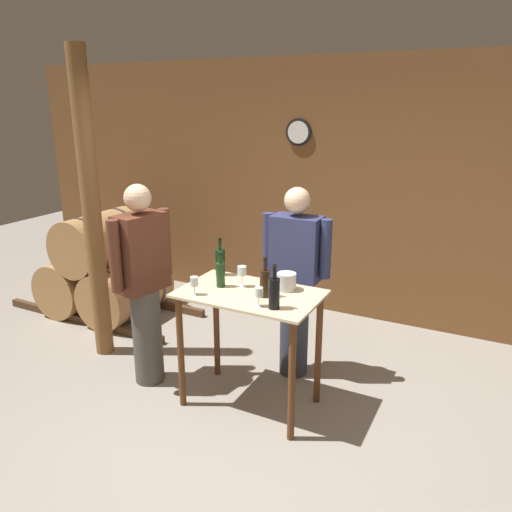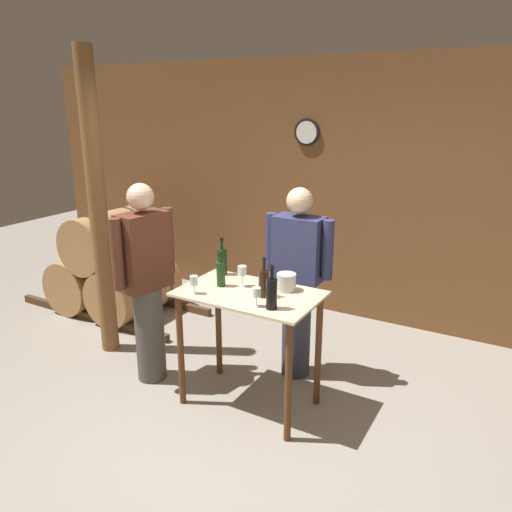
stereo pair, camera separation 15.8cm
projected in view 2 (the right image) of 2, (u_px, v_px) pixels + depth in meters
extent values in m
plane|color=gray|center=(230.00, 436.00, 3.51)|extent=(14.00, 14.00, 0.00)
cube|color=brown|center=(356.00, 193.00, 5.14)|extent=(8.40, 0.05, 2.70)
cylinder|color=black|center=(307.00, 132.00, 5.19)|extent=(0.28, 0.03, 0.28)
cylinder|color=white|center=(306.00, 132.00, 5.18)|extent=(0.23, 0.01, 0.23)
cube|color=#4C331E|center=(91.00, 317.00, 5.36)|extent=(2.11, 0.06, 0.08)
cube|color=#4C331E|center=(137.00, 295.00, 5.95)|extent=(2.11, 0.06, 0.08)
cylinder|color=#AD7F4C|center=(93.00, 279.00, 5.73)|extent=(0.60, 0.90, 0.60)
cylinder|color=#38383D|center=(74.00, 286.00, 5.51)|extent=(0.62, 0.03, 0.62)
cylinder|color=#38383D|center=(110.00, 272.00, 5.95)|extent=(0.62, 0.03, 0.62)
cylinder|color=#AD7F4C|center=(135.00, 289.00, 5.43)|extent=(0.60, 0.90, 0.60)
cylinder|color=#38383D|center=(117.00, 297.00, 5.21)|extent=(0.62, 0.03, 0.62)
cylinder|color=#38383D|center=(151.00, 281.00, 5.65)|extent=(0.62, 0.03, 0.62)
cylinder|color=#AD7F4C|center=(109.00, 239.00, 5.43)|extent=(0.60, 0.90, 0.60)
cylinder|color=#38383D|center=(90.00, 245.00, 5.20)|extent=(0.62, 0.03, 0.62)
cylinder|color=#38383D|center=(127.00, 234.00, 5.65)|extent=(0.62, 0.03, 0.62)
cube|color=beige|center=(249.00, 294.00, 3.63)|extent=(1.03, 0.63, 0.02)
cylinder|color=#593319|center=(181.00, 350.00, 3.77)|extent=(0.05, 0.05, 0.91)
cylinder|color=#593319|center=(288.00, 382.00, 3.34)|extent=(0.05, 0.05, 0.91)
cylinder|color=#593319|center=(219.00, 325.00, 4.20)|extent=(0.05, 0.05, 0.91)
cylinder|color=#593319|center=(318.00, 351.00, 3.77)|extent=(0.05, 0.05, 0.91)
cylinder|color=brown|center=(98.00, 209.00, 4.37)|extent=(0.16, 0.16, 2.70)
cylinder|color=black|center=(222.00, 262.00, 3.97)|extent=(0.08, 0.08, 0.21)
cylinder|color=black|center=(222.00, 244.00, 3.93)|extent=(0.02, 0.02, 0.09)
cylinder|color=black|center=(222.00, 239.00, 3.92)|extent=(0.03, 0.03, 0.02)
cylinder|color=#193819|center=(221.00, 274.00, 3.73)|extent=(0.07, 0.07, 0.19)
cylinder|color=#193819|center=(221.00, 257.00, 3.69)|extent=(0.02, 0.02, 0.08)
cylinder|color=black|center=(220.00, 253.00, 3.68)|extent=(0.03, 0.03, 0.02)
cylinder|color=black|center=(264.00, 284.00, 3.52)|extent=(0.08, 0.08, 0.20)
cylinder|color=black|center=(264.00, 264.00, 3.48)|extent=(0.02, 0.02, 0.10)
cylinder|color=black|center=(264.00, 259.00, 3.47)|extent=(0.03, 0.03, 0.02)
cylinder|color=black|center=(272.00, 294.00, 3.31)|extent=(0.08, 0.08, 0.21)
cylinder|color=black|center=(272.00, 272.00, 3.27)|extent=(0.02, 0.02, 0.10)
cylinder|color=black|center=(272.00, 266.00, 3.25)|extent=(0.03, 0.03, 0.02)
cylinder|color=silver|center=(194.00, 293.00, 3.60)|extent=(0.06, 0.06, 0.00)
cylinder|color=silver|center=(194.00, 289.00, 3.59)|extent=(0.01, 0.01, 0.06)
cylinder|color=silver|center=(194.00, 280.00, 3.57)|extent=(0.06, 0.06, 0.07)
cylinder|color=silver|center=(242.00, 286.00, 3.75)|extent=(0.06, 0.06, 0.00)
cylinder|color=silver|center=(242.00, 280.00, 3.73)|extent=(0.01, 0.01, 0.09)
cylinder|color=silver|center=(242.00, 270.00, 3.71)|extent=(0.07, 0.07, 0.07)
cylinder|color=silver|center=(256.00, 306.00, 3.38)|extent=(0.06, 0.06, 0.00)
cylinder|color=silver|center=(256.00, 301.00, 3.37)|extent=(0.01, 0.01, 0.07)
cylinder|color=silver|center=(256.00, 292.00, 3.35)|extent=(0.06, 0.06, 0.06)
cylinder|color=silver|center=(286.00, 282.00, 3.65)|extent=(0.14, 0.14, 0.13)
cylinder|color=#4C4742|center=(150.00, 334.00, 4.14)|extent=(0.24, 0.24, 0.82)
cube|color=#592D1E|center=(144.00, 251.00, 3.93)|extent=(0.29, 0.43, 0.62)
sphere|color=beige|center=(140.00, 197.00, 3.80)|extent=(0.21, 0.21, 0.21)
cylinder|color=#592D1E|center=(117.00, 255.00, 3.74)|extent=(0.09, 0.09, 0.56)
cylinder|color=#592D1E|center=(168.00, 241.00, 4.11)|extent=(0.09, 0.09, 0.56)
cylinder|color=#333847|center=(296.00, 327.00, 4.21)|extent=(0.24, 0.24, 0.86)
cube|color=navy|center=(298.00, 249.00, 4.00)|extent=(0.40, 0.22, 0.53)
sphere|color=beige|center=(300.00, 201.00, 3.89)|extent=(0.21, 0.21, 0.21)
cylinder|color=navy|center=(328.00, 250.00, 3.88)|extent=(0.09, 0.09, 0.48)
cylinder|color=navy|center=(271.00, 241.00, 4.11)|extent=(0.09, 0.09, 0.48)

